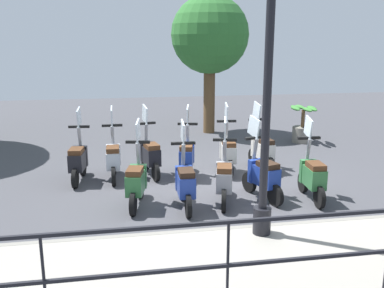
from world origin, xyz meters
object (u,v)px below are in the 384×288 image
scooter_near_4 (136,181)px  scooter_far_0 (262,150)px  scooter_near_2 (224,178)px  scooter_far_1 (228,152)px  scooter_near_1 (263,174)px  scooter_far_4 (113,158)px  scooter_far_5 (78,160)px  scooter_near_3 (185,183)px  potted_palm (302,127)px  lamp_post_near (267,106)px  scooter_far_3 (150,155)px  scooter_far_2 (187,156)px  tree_distant (210,36)px  scooter_near_0 (312,175)px

scooter_near_4 → scooter_far_0: 3.41m
scooter_near_2 → scooter_far_1: (1.77, -0.52, 0.00)m
scooter_near_1 → scooter_far_4: (1.64, 2.76, 0.00)m
scooter_far_5 → scooter_near_3: bearing=-126.0°
scooter_near_4 → scooter_far_0: size_ratio=1.00×
scooter_near_4 → scooter_far_1: size_ratio=1.00×
potted_palm → scooter_near_3: 6.03m
scooter_far_0 → scooter_far_1: same height
potted_palm → scooter_near_2: bearing=141.4°
scooter_near_2 → scooter_far_0: same height
lamp_post_near → scooter_far_5: size_ratio=2.77×
scooter_near_4 → scooter_near_2: bearing=-81.8°
scooter_far_3 → scooter_far_5: 1.52m
lamp_post_near → scooter_far_2: (3.24, 0.60, -1.56)m
tree_distant → scooter_near_1: tree_distant is taller
lamp_post_near → scooter_near_3: 2.34m
scooter_near_3 → scooter_far_3: (1.96, 0.47, 0.00)m
scooter_far_4 → scooter_far_5: size_ratio=1.00×
scooter_far_1 → scooter_far_3: same height
potted_palm → scooter_near_0: 4.72m
lamp_post_near → scooter_near_0: size_ratio=2.77×
scooter_near_2 → scooter_far_3: 2.20m
scooter_far_3 → scooter_near_1: bearing=-143.9°
scooter_far_1 → scooter_far_4: size_ratio=1.00×
scooter_near_1 → scooter_far_1: (1.70, 0.23, 0.00)m
scooter_near_3 → scooter_far_0: size_ratio=1.00×
scooter_near_4 → scooter_far_2: (1.51, -1.15, 0.00)m
potted_palm → scooter_near_0: (-4.38, 1.75, 0.04)m
potted_palm → scooter_far_1: bearing=130.9°
lamp_post_near → scooter_far_0: lamp_post_near is taller
scooter_near_0 → scooter_near_3: (-0.01, 2.39, 0.00)m
scooter_far_2 → scooter_far_4: same height
scooter_near_4 → scooter_far_2: 1.90m
potted_palm → scooter_far_1: (-2.49, 2.87, 0.04)m
tree_distant → scooter_near_2: bearing=170.6°
potted_palm → scooter_near_0: scooter_near_0 is taller
tree_distant → scooter_near_1: bearing=177.7°
lamp_post_near → scooter_near_4: 2.91m
scooter_near_0 → scooter_near_4: same height
scooter_near_2 → scooter_far_0: bearing=-22.0°
scooter_near_2 → scooter_far_2: 1.67m
tree_distant → scooter_far_2: (-4.42, 1.43, -2.55)m
potted_palm → scooter_far_2: size_ratio=0.69×
lamp_post_near → scooter_far_3: size_ratio=2.77×
scooter_far_1 → scooter_far_3: size_ratio=1.00×
potted_palm → scooter_far_4: 5.97m
scooter_far_1 → scooter_near_2: bearing=169.4°
tree_distant → scooter_near_1: size_ratio=2.77×
scooter_far_2 → scooter_far_3: 0.81m
scooter_near_2 → scooter_far_1: 1.85m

